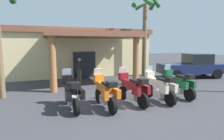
# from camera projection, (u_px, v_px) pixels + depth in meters

# --- Properties ---
(ground_plane) EXTENTS (80.00, 80.00, 0.00)m
(ground_plane) POSITION_uv_depth(u_px,v_px,m) (117.00, 103.00, 8.42)
(ground_plane) COLOR #38383D
(motel_building) EXTENTS (12.46, 10.95, 4.02)m
(motel_building) POSITION_uv_depth(u_px,v_px,m) (78.00, 51.00, 17.53)
(motel_building) COLOR beige
(motel_building) RESTS_ON ground_plane
(motorcycle_black) EXTENTS (0.74, 2.21, 1.61)m
(motorcycle_black) POSITION_uv_depth(u_px,v_px,m) (71.00, 93.00, 7.59)
(motorcycle_black) COLOR black
(motorcycle_black) RESTS_ON ground_plane
(motorcycle_orange) EXTENTS (0.73, 2.21, 1.61)m
(motorcycle_orange) POSITION_uv_depth(u_px,v_px,m) (105.00, 92.00, 7.71)
(motorcycle_orange) COLOR black
(motorcycle_orange) RESTS_ON ground_plane
(motorcycle_maroon) EXTENTS (0.84, 2.20, 1.61)m
(motorcycle_maroon) POSITION_uv_depth(u_px,v_px,m) (133.00, 89.00, 8.28)
(motorcycle_maroon) COLOR black
(motorcycle_maroon) RESTS_ON ground_plane
(motorcycle_cream) EXTENTS (0.74, 2.21, 1.61)m
(motorcycle_cream) POSITION_uv_depth(u_px,v_px,m) (159.00, 87.00, 8.64)
(motorcycle_cream) COLOR black
(motorcycle_cream) RESTS_ON ground_plane
(motorcycle_green) EXTENTS (0.73, 2.21, 1.61)m
(motorcycle_green) POSITION_uv_depth(u_px,v_px,m) (178.00, 84.00, 9.38)
(motorcycle_green) COLOR black
(motorcycle_green) RESTS_ON ground_plane
(pedestrian) EXTENTS (0.43, 0.36, 1.75)m
(pedestrian) POSITION_uv_depth(u_px,v_px,m) (79.00, 68.00, 12.95)
(pedestrian) COLOR brown
(pedestrian) RESTS_ON ground_plane
(pickup_truck_navy) EXTENTS (5.48, 2.91, 1.95)m
(pickup_truck_navy) POSITION_uv_depth(u_px,v_px,m) (192.00, 66.00, 14.83)
(pickup_truck_navy) COLOR black
(pickup_truck_navy) RESTS_ON ground_plane
(palm_tree_near_portico) EXTENTS (2.54, 2.60, 6.87)m
(palm_tree_near_portico) POSITION_uv_depth(u_px,v_px,m) (145.00, 18.00, 15.05)
(palm_tree_near_portico) COLOR brown
(palm_tree_near_portico) RESTS_ON ground_plane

